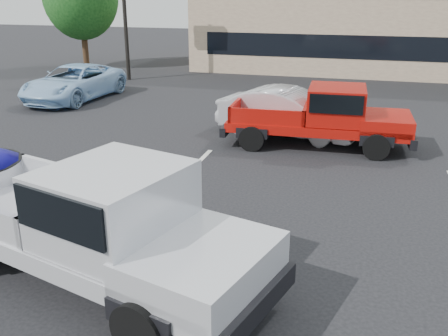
{
  "coord_description": "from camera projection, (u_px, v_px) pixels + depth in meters",
  "views": [
    {
      "loc": [
        0.82,
        -7.75,
        4.13
      ],
      "look_at": [
        -1.3,
        -0.21,
        1.3
      ],
      "focal_mm": 40.0,
      "sensor_mm": 36.0,
      "label": 1
    }
  ],
  "objects": [
    {
      "name": "ground",
      "position": [
        299.0,
        241.0,
        8.63
      ],
      "size": [
        90.0,
        90.0,
        0.0
      ],
      "primitive_type": "plane",
      "color": "black",
      "rests_on": "ground"
    },
    {
      "name": "motel_building",
      "position": [
        394.0,
        7.0,
        26.04
      ],
      "size": [
        20.4,
        8.4,
        6.3
      ],
      "color": "tan",
      "rests_on": "ground"
    },
    {
      "name": "red_pickup",
      "position": [
        330.0,
        115.0,
        13.46
      ],
      "size": [
        5.13,
        2.04,
        1.67
      ],
      "rotation": [
        0.0,
        0.0,
        0.04
      ],
      "color": "black",
      "rests_on": "ground"
    },
    {
      "name": "stripe_left",
      "position": [
        178.0,
        183.0,
        11.2
      ],
      "size": [
        0.12,
        5.0,
        0.01
      ],
      "primitive_type": "cube",
      "color": "silver",
      "rests_on": "ground"
    },
    {
      "name": "silver_sedan",
      "position": [
        289.0,
        113.0,
        14.59
      ],
      "size": [
        4.42,
        2.43,
        1.38
      ],
      "primitive_type": "imported",
      "rotation": [
        0.0,
        0.0,
        1.33
      ],
      "color": "#B2B4BA",
      "rests_on": "ground"
    },
    {
      "name": "silver_pickup",
      "position": [
        103.0,
        220.0,
        7.02
      ],
      "size": [
        6.01,
        3.45,
        2.06
      ],
      "rotation": [
        0.0,
        0.0,
        -0.28
      ],
      "color": "black",
      "rests_on": "ground"
    },
    {
      "name": "blue_suv",
      "position": [
        74.0,
        83.0,
        19.37
      ],
      "size": [
        2.51,
        4.91,
        1.33
      ],
      "primitive_type": "imported",
      "rotation": [
        0.0,
        0.0,
        -0.07
      ],
      "color": "#9CC4E9",
      "rests_on": "ground"
    }
  ]
}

